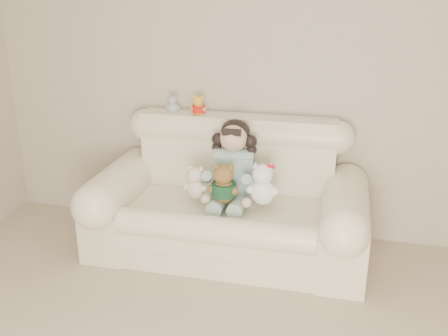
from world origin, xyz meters
The scene contains 8 objects.
wall_back centered at (0.00, 2.50, 1.30)m, with size 4.50×4.50×0.00m, color #B7AF92.
sofa centered at (-0.15, 2.00, 0.52)m, with size 2.10×0.95×1.03m, color beige, non-canonical shape.
seated_child centered at (-0.11, 2.08, 0.74)m, with size 0.39×0.48×0.65m, color #30715B, non-canonical shape.
brown_teddy centered at (-0.14, 1.85, 0.68)m, with size 0.23×0.17×0.35m, color brown, non-canonical shape.
white_cat centered at (0.14, 1.89, 0.69)m, with size 0.24×0.18×0.37m, color white, non-canonical shape.
cream_teddy centered at (-0.36, 1.89, 0.65)m, with size 0.19×0.14×0.29m, color beige, non-canonical shape.
yellow_mini_bear centered at (-0.46, 2.34, 1.11)m, with size 0.13×0.10×0.20m, color #FFAE35, non-canonical shape.
grey_mini_plush centered at (-0.69, 2.37, 1.10)m, with size 0.12×0.09×0.18m, color silver, non-canonical shape.
Camera 1 is at (0.68, -1.52, 2.04)m, focal length 41.42 mm.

